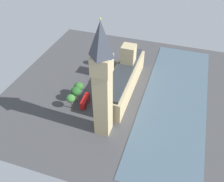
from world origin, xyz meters
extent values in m
plane|color=#424244|center=(0.00, 0.00, 0.00)|extent=(133.22, 133.22, 0.00)
cube|color=#475B6B|center=(-33.53, 0.00, 0.12)|extent=(36.16, 119.90, 0.25)
cube|color=tan|center=(-2.00, 0.00, 6.18)|extent=(13.12, 56.82, 12.35)
cube|color=tan|center=(-2.00, -10.23, 12.39)|extent=(8.01, 8.01, 24.78)
cube|color=#2D3338|center=(-2.00, 0.00, 13.15)|extent=(9.97, 54.55, 1.60)
cone|color=tan|center=(4.16, -25.57, 13.36)|extent=(1.20, 1.20, 2.02)
cone|color=tan|center=(4.16, -17.05, 13.58)|extent=(1.20, 1.20, 2.46)
cone|color=tan|center=(4.16, -8.52, 13.92)|extent=(1.20, 1.20, 3.14)
cone|color=tan|center=(4.16, 0.00, 13.34)|extent=(1.20, 1.20, 1.98)
cone|color=tan|center=(4.16, 8.52, 13.68)|extent=(1.20, 1.20, 2.67)
cone|color=tan|center=(4.16, 17.05, 13.44)|extent=(1.20, 1.20, 2.19)
cone|color=tan|center=(4.16, 25.57, 13.67)|extent=(1.20, 1.20, 2.64)
cube|color=tan|center=(-2.01, 34.87, 17.71)|extent=(7.25, 7.25, 35.42)
cube|color=tan|center=(-2.01, 34.87, 39.58)|extent=(7.98, 7.98, 8.32)
cylinder|color=silver|center=(2.13, 34.87, 39.58)|extent=(0.25, 5.51, 5.51)
torus|color=black|center=(2.13, 34.87, 39.58)|extent=(0.24, 5.75, 5.75)
cylinder|color=silver|center=(-2.01, 30.73, 39.58)|extent=(5.51, 0.25, 5.51)
torus|color=black|center=(-2.01, 30.73, 39.58)|extent=(5.75, 0.24, 5.75)
pyramid|color=#383D47|center=(-2.01, 34.87, 51.31)|extent=(7.98, 7.98, 15.13)
sphere|color=gold|center=(-2.01, 34.87, 59.28)|extent=(0.80, 0.80, 0.80)
cube|color=gold|center=(12.66, -22.81, 0.72)|extent=(2.08, 4.79, 0.75)
cube|color=black|center=(12.66, -22.57, 1.42)|extent=(1.70, 2.70, 0.65)
cylinder|color=black|center=(13.59, -24.28, 0.34)|extent=(0.28, 0.69, 0.68)
cylinder|color=black|center=(11.86, -24.35, 0.34)|extent=(0.28, 0.69, 0.68)
cylinder|color=black|center=(13.47, -21.26, 0.34)|extent=(0.28, 0.69, 0.68)
cylinder|color=black|center=(11.74, -21.33, 0.34)|extent=(0.28, 0.69, 0.68)
cube|color=black|center=(15.30, -16.01, 0.72)|extent=(1.95, 4.64, 0.75)
cube|color=black|center=(15.31, -16.24, 1.42)|extent=(1.60, 2.61, 0.65)
cylinder|color=black|center=(14.43, -14.57, 0.34)|extent=(0.27, 0.69, 0.68)
cylinder|color=black|center=(16.08, -14.52, 0.34)|extent=(0.27, 0.69, 0.68)
cylinder|color=black|center=(14.52, -17.51, 0.34)|extent=(0.27, 0.69, 0.68)
cylinder|color=black|center=(16.17, -17.45, 0.34)|extent=(0.27, 0.69, 0.68)
cube|color=red|center=(14.24, -6.13, 2.65)|extent=(3.06, 10.62, 4.20)
cube|color=black|center=(14.24, -6.13, 2.73)|extent=(3.10, 10.22, 0.70)
cylinder|color=black|center=(15.58, -9.74, 0.55)|extent=(0.41, 1.12, 1.10)
cylinder|color=black|center=(13.29, -9.87, 0.55)|extent=(0.41, 1.12, 1.10)
cylinder|color=black|center=(15.19, -2.40, 0.55)|extent=(0.41, 1.12, 1.10)
cylinder|color=black|center=(12.89, -2.53, 0.55)|extent=(0.41, 1.12, 1.10)
cube|color=navy|center=(11.19, 2.95, 0.72)|extent=(2.33, 4.44, 0.75)
cube|color=black|center=(11.21, 2.74, 1.42)|extent=(1.82, 2.55, 0.65)
cylinder|color=black|center=(10.19, 4.20, 0.34)|extent=(0.33, 0.70, 0.68)
cylinder|color=black|center=(11.87, 4.40, 0.34)|extent=(0.33, 0.70, 0.68)
cylinder|color=black|center=(10.50, 1.50, 0.34)|extent=(0.33, 0.70, 0.68)
cylinder|color=black|center=(12.19, 1.69, 0.34)|extent=(0.33, 0.70, 0.68)
cube|color=#19472D|center=(12.76, 9.83, 0.72)|extent=(2.16, 4.59, 0.75)
cube|color=black|center=(12.78, 9.61, 1.42)|extent=(1.70, 2.61, 0.65)
cylinder|color=black|center=(11.83, 11.18, 0.34)|extent=(0.31, 0.70, 0.68)
cylinder|color=black|center=(13.43, 11.32, 0.34)|extent=(0.31, 0.70, 0.68)
cylinder|color=black|center=(12.08, 8.34, 0.34)|extent=(0.31, 0.70, 0.68)
cylinder|color=black|center=(13.68, 8.48, 0.34)|extent=(0.31, 0.70, 0.68)
cube|color=red|center=(14.59, 19.85, 2.65)|extent=(3.27, 10.66, 4.20)
cube|color=black|center=(14.59, 19.85, 2.73)|extent=(3.30, 10.26, 0.70)
cylinder|color=black|center=(16.01, 16.27, 0.55)|extent=(0.43, 1.12, 1.10)
cylinder|color=black|center=(13.72, 16.10, 0.55)|extent=(0.43, 1.12, 1.10)
cylinder|color=black|center=(15.47, 23.60, 0.55)|extent=(0.43, 1.12, 1.10)
cylinder|color=black|center=(13.17, 23.43, 0.55)|extent=(0.43, 1.12, 1.10)
cylinder|color=gray|center=(7.32, -20.72, 0.66)|extent=(0.62, 0.62, 1.33)
sphere|color=tan|center=(7.32, -20.72, 1.45)|extent=(0.25, 0.25, 0.25)
cube|color=navy|center=(7.11, -20.55, 0.73)|extent=(0.27, 0.30, 0.24)
cylinder|color=navy|center=(7.24, -17.76, 0.72)|extent=(0.63, 0.63, 1.44)
sphere|color=tan|center=(7.24, -17.76, 1.57)|extent=(0.28, 0.28, 0.28)
cube|color=black|center=(6.96, -17.64, 0.79)|extent=(0.22, 0.34, 0.26)
cylinder|color=brown|center=(20.51, 25.01, 2.65)|extent=(0.56, 0.56, 5.30)
ellipsoid|color=#387533|center=(20.51, 25.01, 7.19)|extent=(5.06, 5.06, 4.30)
cylinder|color=brown|center=(20.26, 18.92, 2.68)|extent=(0.56, 0.56, 5.36)
ellipsoid|color=#235623|center=(20.26, 18.92, 7.55)|extent=(5.84, 5.84, 4.96)
cylinder|color=brown|center=(20.75, -20.94, 2.74)|extent=(0.56, 0.56, 5.48)
ellipsoid|color=#2D6628|center=(20.75, -20.94, 7.41)|extent=(5.15, 5.15, 4.37)
cylinder|color=brown|center=(20.73, 13.97, 2.56)|extent=(0.56, 0.56, 5.11)
ellipsoid|color=#2D6628|center=(20.73, 13.97, 7.19)|extent=(5.55, 5.55, 4.72)
cylinder|color=black|center=(19.98, 14.82, 3.19)|extent=(0.18, 0.18, 6.38)
sphere|color=#F2EAC6|center=(19.98, 14.82, 6.66)|extent=(0.56, 0.56, 0.56)
camera|label=1|loc=(-32.07, 112.93, 94.55)|focal=39.08mm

